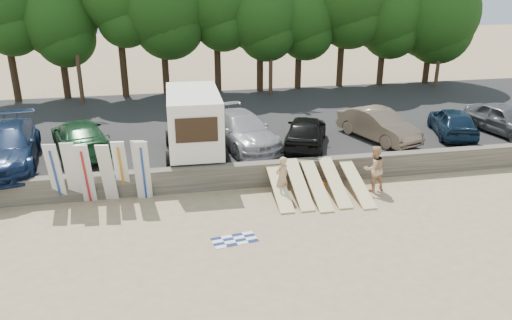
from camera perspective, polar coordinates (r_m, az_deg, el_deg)
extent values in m
plane|color=tan|center=(18.71, 6.31, -6.15)|extent=(120.00, 120.00, 0.00)
cube|color=#6B6356|center=(21.12, 4.00, -1.32)|extent=(44.00, 0.50, 1.00)
cube|color=#282828|center=(28.07, 0.10, 4.09)|extent=(44.00, 14.50, 0.70)
cylinder|color=#382616|center=(34.87, -26.00, 9.34)|extent=(0.44, 0.44, 4.04)
sphere|color=#1F4B15|center=(34.44, -27.06, 15.75)|extent=(4.70, 4.70, 4.70)
cylinder|color=#382616|center=(34.53, -21.03, 9.40)|extent=(0.44, 0.44, 3.39)
sphere|color=#1F4B15|center=(34.11, -21.77, 14.84)|extent=(4.90, 4.90, 4.90)
cylinder|color=#382616|center=(33.77, -14.94, 10.63)|extent=(0.44, 0.44, 4.30)
cylinder|color=#382616|center=(33.96, -10.36, 10.82)|extent=(0.44, 0.44, 4.04)
sphere|color=#1F4B15|center=(33.52, -10.81, 17.48)|extent=(6.14, 6.14, 6.14)
cylinder|color=#382616|center=(34.17, -4.42, 11.19)|extent=(0.44, 0.44, 4.08)
cylinder|color=#382616|center=(34.26, 0.45, 10.76)|extent=(0.44, 0.44, 3.48)
sphere|color=#1F4B15|center=(33.83, 0.47, 16.44)|extent=(5.09, 5.09, 5.09)
cylinder|color=#382616|center=(35.31, 4.85, 10.91)|extent=(0.44, 0.44, 3.37)
sphere|color=#1F4B15|center=(34.90, 5.02, 16.24)|extent=(4.99, 4.99, 4.99)
cylinder|color=#382616|center=(36.18, 9.65, 11.67)|extent=(0.44, 0.44, 4.28)
cylinder|color=#382616|center=(37.43, 14.12, 10.98)|extent=(0.44, 0.44, 3.43)
sphere|color=#1F4B15|center=(37.03, 14.59, 16.09)|extent=(5.44, 5.44, 5.44)
cylinder|color=#382616|center=(38.92, 19.00, 10.78)|extent=(0.44, 0.44, 3.35)
sphere|color=#1F4B15|center=(38.54, 19.59, 15.56)|extent=(6.36, 6.36, 6.36)
cylinder|color=#473321|center=(32.40, -20.12, 13.89)|extent=(0.26, 0.26, 9.00)
cylinder|color=#473321|center=(32.83, 1.74, 15.18)|extent=(0.26, 0.26, 9.00)
cylinder|color=#473321|center=(37.33, 20.66, 14.60)|extent=(0.26, 0.26, 9.00)
cube|color=white|center=(22.11, -7.12, 4.59)|extent=(2.33, 4.52, 2.46)
cube|color=black|center=(19.88, -6.80, 3.41)|extent=(1.68, 0.08, 1.01)
cylinder|color=black|center=(21.11, -9.94, 0.05)|extent=(0.24, 0.74, 0.74)
cylinder|color=black|center=(21.20, -3.59, 0.43)|extent=(0.24, 0.74, 0.74)
cylinder|color=black|center=(23.85, -9.99, 2.50)|extent=(0.24, 0.74, 0.74)
cylinder|color=black|center=(23.93, -4.37, 2.83)|extent=(0.24, 0.74, 0.74)
imported|color=#122242|center=(23.30, -26.71, 1.38)|extent=(3.24, 6.29, 1.74)
imported|color=#153B1F|center=(23.80, -19.49, 2.52)|extent=(3.42, 5.56, 1.50)
imported|color=#A5A4A9|center=(23.37, -1.59, 3.46)|extent=(3.37, 5.65, 1.53)
imported|color=black|center=(23.33, 5.71, 3.29)|extent=(3.24, 4.76, 1.50)
imported|color=#7A644E|center=(24.96, 13.82, 3.92)|extent=(3.02, 4.74, 1.48)
imported|color=#0D1E32|center=(26.68, 21.55, 4.08)|extent=(2.82, 4.50, 1.43)
imported|color=#4F5154|center=(28.08, 26.55, 4.17)|extent=(2.54, 4.60, 1.48)
cube|color=silver|center=(20.25, -21.93, -1.49)|extent=(0.58, 0.66, 2.56)
cube|color=silver|center=(20.14, -20.28, -1.37)|extent=(0.55, 0.59, 2.56)
cube|color=silver|center=(19.89, -18.89, -1.52)|extent=(0.54, 0.74, 2.53)
cube|color=silver|center=(19.75, -16.64, -1.44)|extent=(0.62, 0.85, 2.51)
cube|color=silver|center=(19.93, -15.12, -1.07)|extent=(0.56, 0.80, 2.52)
cube|color=silver|center=(19.64, -13.03, -1.14)|extent=(0.58, 0.62, 2.56)
cube|color=silver|center=(19.61, -12.75, -1.17)|extent=(0.54, 0.68, 2.54)
cube|color=beige|center=(19.67, 2.66, -3.03)|extent=(0.56, 2.87, 1.00)
cube|color=beige|center=(19.82, 4.91, -2.73)|extent=(0.56, 2.84, 1.10)
cube|color=beige|center=(19.84, 6.93, -2.90)|extent=(0.56, 2.86, 1.03)
cube|color=beige|center=(20.22, 8.98, -2.49)|extent=(0.56, 2.85, 1.06)
cube|color=beige|center=(20.39, 11.47, -2.68)|extent=(0.56, 2.90, 0.91)
imported|color=tan|center=(19.63, 2.99, -1.97)|extent=(0.74, 0.66, 1.70)
imported|color=tan|center=(20.72, 13.34, -0.94)|extent=(1.05, 0.89, 1.92)
cube|color=green|center=(20.14, 2.50, -3.49)|extent=(0.44, 0.38, 0.32)
cube|color=orange|center=(21.01, 7.46, -2.74)|extent=(0.34, 0.30, 0.22)
plane|color=white|center=(16.94, -2.47, -9.10)|extent=(1.73, 1.73, 0.00)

